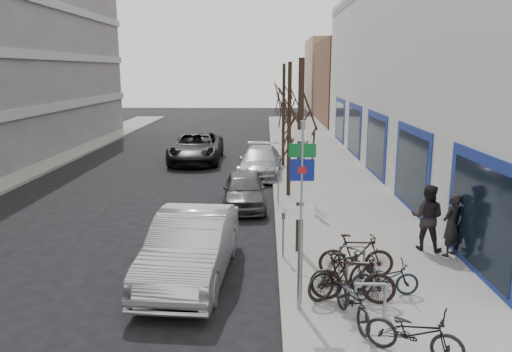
{
  "coord_description": "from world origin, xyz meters",
  "views": [
    {
      "loc": [
        1.66,
        -9.93,
        5.19
      ],
      "look_at": [
        1.37,
        5.0,
        2.0
      ],
      "focal_mm": 35.0,
      "sensor_mm": 36.0,
      "label": 1
    }
  ],
  "objects_px": {
    "tree_far": "(284,91)",
    "meter_mid": "(278,185)",
    "bike_rack": "(360,275)",
    "lane_car": "(196,147)",
    "bike_near_right": "(353,278)",
    "pedestrian_near": "(451,225)",
    "bike_far_curb": "(414,328)",
    "bike_mid_curb": "(385,275)",
    "pedestrian_far": "(427,217)",
    "bike_mid_inner": "(342,273)",
    "meter_back": "(276,159)",
    "bike_far_inner": "(356,255)",
    "tree_mid": "(290,98)",
    "bike_near_left": "(353,298)",
    "tree_near": "(301,111)",
    "highway_sign_pole": "(301,205)",
    "parked_car_mid": "(244,190)",
    "parked_car_front": "(191,247)",
    "parked_car_back": "(260,162)",
    "meter_front": "(283,230)"
  },
  "relations": [
    {
      "from": "bike_mid_curb",
      "to": "pedestrian_far",
      "type": "bearing_deg",
      "value": -32.84
    },
    {
      "from": "bike_mid_inner",
      "to": "parked_car_mid",
      "type": "height_order",
      "value": "parked_car_mid"
    },
    {
      "from": "bike_near_left",
      "to": "parked_car_back",
      "type": "relative_size",
      "value": 0.35
    },
    {
      "from": "bike_far_curb",
      "to": "bike_rack",
      "type": "bearing_deg",
      "value": 40.03
    },
    {
      "from": "tree_far",
      "to": "meter_mid",
      "type": "xyz_separation_m",
      "value": [
        -0.45,
        -8.0,
        -3.19
      ]
    },
    {
      "from": "bike_near_left",
      "to": "pedestrian_near",
      "type": "xyz_separation_m",
      "value": [
        3.31,
        3.8,
        0.36
      ]
    },
    {
      "from": "tree_near",
      "to": "pedestrian_near",
      "type": "distance_m",
      "value": 5.18
    },
    {
      "from": "tree_near",
      "to": "pedestrian_near",
      "type": "xyz_separation_m",
      "value": [
        4.16,
        -0.26,
        -3.08
      ]
    },
    {
      "from": "lane_car",
      "to": "pedestrian_far",
      "type": "bearing_deg",
      "value": -60.71
    },
    {
      "from": "bike_mid_inner",
      "to": "bike_near_left",
      "type": "bearing_deg",
      "value": 153.19
    },
    {
      "from": "bike_mid_curb",
      "to": "bike_mid_inner",
      "type": "height_order",
      "value": "bike_mid_inner"
    },
    {
      "from": "bike_mid_inner",
      "to": "parked_car_front",
      "type": "bearing_deg",
      "value": 40.64
    },
    {
      "from": "bike_mid_curb",
      "to": "meter_back",
      "type": "bearing_deg",
      "value": 8.51
    },
    {
      "from": "bike_rack",
      "to": "bike_far_curb",
      "type": "relative_size",
      "value": 1.29
    },
    {
      "from": "meter_back",
      "to": "bike_mid_inner",
      "type": "height_order",
      "value": "meter_back"
    },
    {
      "from": "bike_far_inner",
      "to": "bike_far_curb",
      "type": "bearing_deg",
      "value": -172.23
    },
    {
      "from": "bike_rack",
      "to": "highway_sign_pole",
      "type": "bearing_deg",
      "value": -156.41
    },
    {
      "from": "bike_far_inner",
      "to": "parked_car_back",
      "type": "height_order",
      "value": "parked_car_back"
    },
    {
      "from": "bike_far_curb",
      "to": "bike_far_inner",
      "type": "xyz_separation_m",
      "value": [
        -0.42,
        3.48,
        0.03
      ]
    },
    {
      "from": "bike_mid_curb",
      "to": "tree_far",
      "type": "bearing_deg",
      "value": 5.42
    },
    {
      "from": "pedestrian_near",
      "to": "bike_far_curb",
      "type": "bearing_deg",
      "value": 23.94
    },
    {
      "from": "tree_near",
      "to": "bike_near_left",
      "type": "distance_m",
      "value": 5.38
    },
    {
      "from": "highway_sign_pole",
      "to": "meter_back",
      "type": "bearing_deg",
      "value": 91.02
    },
    {
      "from": "bike_mid_curb",
      "to": "tree_near",
      "type": "bearing_deg",
      "value": 31.61
    },
    {
      "from": "highway_sign_pole",
      "to": "pedestrian_near",
      "type": "bearing_deg",
      "value": 36.7
    },
    {
      "from": "meter_mid",
      "to": "parked_car_front",
      "type": "xyz_separation_m",
      "value": [
        -2.35,
        -6.62,
        -0.07
      ]
    },
    {
      "from": "highway_sign_pole",
      "to": "bike_far_curb",
      "type": "distance_m",
      "value": 3.16
    },
    {
      "from": "bike_rack",
      "to": "tree_far",
      "type": "bearing_deg",
      "value": 94.32
    },
    {
      "from": "meter_back",
      "to": "bike_far_inner",
      "type": "xyz_separation_m",
      "value": [
        1.75,
        -12.3,
        -0.2
      ]
    },
    {
      "from": "bike_rack",
      "to": "lane_car",
      "type": "xyz_separation_m",
      "value": [
        -6.11,
        17.68,
        0.18
      ]
    },
    {
      "from": "bike_mid_curb",
      "to": "pedestrian_far",
      "type": "relative_size",
      "value": 0.8
    },
    {
      "from": "bike_mid_inner",
      "to": "bike_far_curb",
      "type": "relative_size",
      "value": 1.07
    },
    {
      "from": "bike_mid_curb",
      "to": "parked_car_front",
      "type": "xyz_separation_m",
      "value": [
        -4.59,
        1.17,
        0.23
      ]
    },
    {
      "from": "parked_car_front",
      "to": "pedestrian_near",
      "type": "distance_m",
      "value": 7.09
    },
    {
      "from": "meter_back",
      "to": "pedestrian_far",
      "type": "relative_size",
      "value": 0.66
    },
    {
      "from": "bike_near_left",
      "to": "lane_car",
      "type": "xyz_separation_m",
      "value": [
        -5.76,
        18.84,
        0.17
      ]
    },
    {
      "from": "bike_near_right",
      "to": "pedestrian_near",
      "type": "relative_size",
      "value": 1.08
    },
    {
      "from": "highway_sign_pole",
      "to": "bike_mid_curb",
      "type": "bearing_deg",
      "value": 19.97
    },
    {
      "from": "tree_far",
      "to": "bike_near_right",
      "type": "height_order",
      "value": "tree_far"
    },
    {
      "from": "tree_mid",
      "to": "tree_far",
      "type": "distance_m",
      "value": 6.5
    },
    {
      "from": "pedestrian_far",
      "to": "meter_back",
      "type": "bearing_deg",
      "value": -42.58
    },
    {
      "from": "tree_near",
      "to": "tree_mid",
      "type": "relative_size",
      "value": 1.0
    },
    {
      "from": "bike_mid_curb",
      "to": "pedestrian_near",
      "type": "distance_m",
      "value": 3.49
    },
    {
      "from": "meter_front",
      "to": "lane_car",
      "type": "xyz_separation_m",
      "value": [
        -4.46,
        15.28,
        -0.08
      ]
    },
    {
      "from": "parked_car_mid",
      "to": "meter_front",
      "type": "bearing_deg",
      "value": -80.07
    },
    {
      "from": "tree_mid",
      "to": "tree_far",
      "type": "bearing_deg",
      "value": 90.0
    },
    {
      "from": "bike_mid_curb",
      "to": "lane_car",
      "type": "height_order",
      "value": "lane_car"
    },
    {
      "from": "bike_near_left",
      "to": "bike_near_right",
      "type": "xyz_separation_m",
      "value": [
        0.14,
        0.89,
        0.06
      ]
    },
    {
      "from": "meter_mid",
      "to": "highway_sign_pole",
      "type": "bearing_deg",
      "value": -88.32
    },
    {
      "from": "meter_mid",
      "to": "parked_car_back",
      "type": "distance_m",
      "value": 5.98
    }
  ]
}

